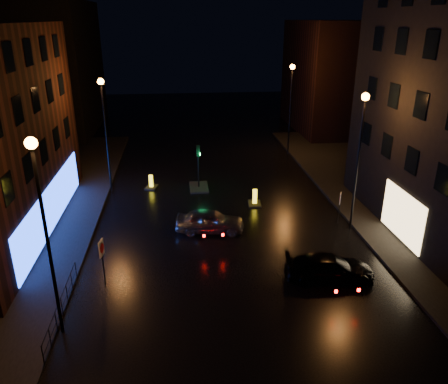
# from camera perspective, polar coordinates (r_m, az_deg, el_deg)

# --- Properties ---
(ground) EXTENTS (120.00, 120.00, 0.00)m
(ground) POSITION_cam_1_polar(r_m,az_deg,el_deg) (21.48, 2.11, -12.91)
(ground) COLOR black
(ground) RESTS_ON ground
(pavement_right) EXTENTS (12.00, 44.00, 0.15)m
(pavement_right) POSITION_cam_1_polar(r_m,az_deg,el_deg) (32.78, 24.95, -2.12)
(pavement_right) COLOR black
(pavement_right) RESTS_ON ground
(building_far_left) EXTENTS (8.00, 16.00, 14.00)m
(building_far_left) POSITION_cam_1_polar(r_m,az_deg,el_deg) (54.38, -21.13, 14.89)
(building_far_left) COLOR black
(building_far_left) RESTS_ON ground
(building_far_right) EXTENTS (8.00, 14.00, 12.00)m
(building_far_right) POSITION_cam_1_polar(r_m,az_deg,el_deg) (52.89, 13.78, 14.43)
(building_far_right) COLOR black
(building_far_right) RESTS_ON ground
(street_lamp_lnear) EXTENTS (0.44, 0.44, 8.37)m
(street_lamp_lnear) POSITION_cam_1_polar(r_m,az_deg,el_deg) (17.59, -22.63, -2.24)
(street_lamp_lnear) COLOR black
(street_lamp_lnear) RESTS_ON ground
(street_lamp_lfar) EXTENTS (0.44, 0.44, 8.37)m
(street_lamp_lfar) POSITION_cam_1_polar(r_m,az_deg,el_deg) (32.56, -15.34, 9.22)
(street_lamp_lfar) COLOR black
(street_lamp_lfar) RESTS_ON ground
(street_lamp_rnear) EXTENTS (0.44, 0.44, 8.37)m
(street_lamp_rnear) POSITION_cam_1_polar(r_m,az_deg,el_deg) (26.55, 17.36, 6.26)
(street_lamp_rnear) COLOR black
(street_lamp_rnear) RESTS_ON ground
(street_lamp_rfar) EXTENTS (0.44, 0.44, 8.37)m
(street_lamp_rfar) POSITION_cam_1_polar(r_m,az_deg,el_deg) (41.37, 8.73, 12.28)
(street_lamp_rfar) COLOR black
(street_lamp_rfar) RESTS_ON ground
(traffic_signal) EXTENTS (1.40, 2.40, 3.45)m
(traffic_signal) POSITION_cam_1_polar(r_m,az_deg,el_deg) (33.61, -3.32, 1.34)
(traffic_signal) COLOR black
(traffic_signal) RESTS_ON ground
(guard_railing) EXTENTS (0.05, 6.04, 1.00)m
(guard_railing) POSITION_cam_1_polar(r_m,az_deg,el_deg) (20.76, -20.50, -13.38)
(guard_railing) COLOR black
(guard_railing) RESTS_ON ground
(silver_hatchback) EXTENTS (4.34, 2.22, 1.41)m
(silver_hatchback) POSITION_cam_1_polar(r_m,az_deg,el_deg) (26.68, -1.85, -3.80)
(silver_hatchback) COLOR #96989D
(silver_hatchback) RESTS_ON ground
(dark_sedan) EXTENTS (4.59, 2.22, 1.29)m
(dark_sedan) POSITION_cam_1_polar(r_m,az_deg,el_deg) (22.67, 13.60, -9.61)
(dark_sedan) COLOR black
(dark_sedan) RESTS_ON ground
(bollard_near) EXTENTS (0.98, 1.37, 1.13)m
(bollard_near) POSITION_cam_1_polar(r_m,az_deg,el_deg) (30.73, 4.03, -1.20)
(bollard_near) COLOR black
(bollard_near) RESTS_ON ground
(bollard_far) EXTENTS (1.08, 1.35, 1.04)m
(bollard_far) POSITION_cam_1_polar(r_m,az_deg,el_deg) (34.13, -9.48, 0.90)
(bollard_far) COLOR black
(bollard_far) RESTS_ON ground
(road_sign_left) EXTENTS (0.16, 0.60, 2.48)m
(road_sign_left) POSITION_cam_1_polar(r_m,az_deg,el_deg) (21.76, -15.67, -7.56)
(road_sign_left) COLOR black
(road_sign_left) RESTS_ON ground
(road_sign_right) EXTENTS (0.25, 0.48, 2.08)m
(road_sign_right) POSITION_cam_1_polar(r_m,az_deg,el_deg) (28.28, 14.91, -1.14)
(road_sign_right) COLOR black
(road_sign_right) RESTS_ON ground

